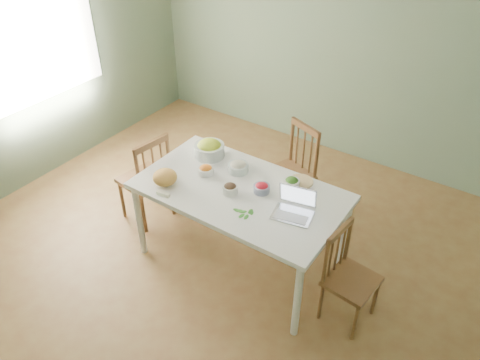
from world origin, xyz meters
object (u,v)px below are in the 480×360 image
Objects in this scene: chair_left at (144,177)px; bowl_squash at (209,149)px; laptop at (293,205)px; chair_far at (288,173)px; bread_boule at (165,177)px; dining_table at (240,226)px; chair_right at (352,279)px.

chair_left and bowl_squash have the same top height.
bowl_squash is 1.13m from laptop.
bowl_squash is (0.64, 0.28, 0.42)m from chair_left.
bread_boule is at bearing -95.51° from chair_far.
bowl_squash is at bearing 152.75° from dining_table.
laptop reaches higher than chair_right.
chair_far is 3.22× the size of laptop.
chair_far is 1.00× the size of chair_left.
chair_far is 1.44m from chair_right.
bread_boule is (-1.69, -0.25, 0.46)m from chair_right.
chair_right is at bearing 8.47° from bread_boule.
chair_far reaches higher than chair_left.
bread_boule is (0.59, -0.29, 0.41)m from chair_left.
dining_table is 1.18m from chair_left.
laptop is (0.54, -0.93, 0.44)m from chair_far.
chair_far is at bearing 48.04° from bowl_squash.
laptop is (1.12, 0.24, 0.04)m from bread_boule.
chair_left is at bearing -179.79° from dining_table.
chair_right is at bearing -2.27° from dining_table.
chair_right is (2.28, -0.04, -0.06)m from chair_left.
bread_boule reaches higher than chair_right.
chair_right is 0.76m from laptop.
bowl_squash reaches higher than dining_table.
bread_boule is at bearing -179.55° from laptop.
dining_table is at bearing 26.87° from bread_boule.
chair_left reaches higher than chair_right.
laptop reaches higher than bowl_squash.
laptop is at bearing 97.98° from chair_right.
bowl_squash is (-1.64, 0.32, 0.48)m from chair_right.
chair_left is (-1.17, -0.88, -0.00)m from chair_far.
chair_far is 4.72× the size of bread_boule.
chair_right is 1.77m from bread_boule.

